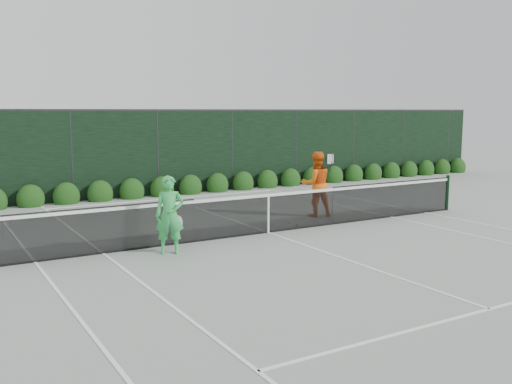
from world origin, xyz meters
TOP-DOWN VIEW (x-y plane):
  - ground at (0.00, 0.00)m, footprint 80.00×80.00m
  - tennis_net at (-0.02, 0.00)m, footprint 12.90×0.10m
  - player_woman at (-2.87, -0.68)m, footprint 0.71×0.60m
  - player_man at (2.38, 1.24)m, footprint 1.05×0.91m
  - court_lines at (0.00, 0.00)m, footprint 11.03×23.83m
  - windscreen_fence at (0.00, -2.71)m, footprint 32.00×21.07m
  - hedge_row at (-0.00, 7.15)m, footprint 31.66×0.65m
  - tennis_balls at (1.58, 0.60)m, footprint 1.52×0.56m

SIDE VIEW (x-z plane):
  - ground at x=0.00m, z-range 0.00..0.00m
  - court_lines at x=0.00m, z-range 0.00..0.01m
  - tennis_balls at x=1.58m, z-range 0.00..0.07m
  - hedge_row at x=0.00m, z-range -0.23..0.70m
  - tennis_net at x=-0.02m, z-range 0.00..1.07m
  - player_woman at x=-2.87m, z-range 0.00..1.66m
  - player_man at x=2.38m, z-range 0.00..1.86m
  - windscreen_fence at x=0.00m, z-range -0.02..3.04m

